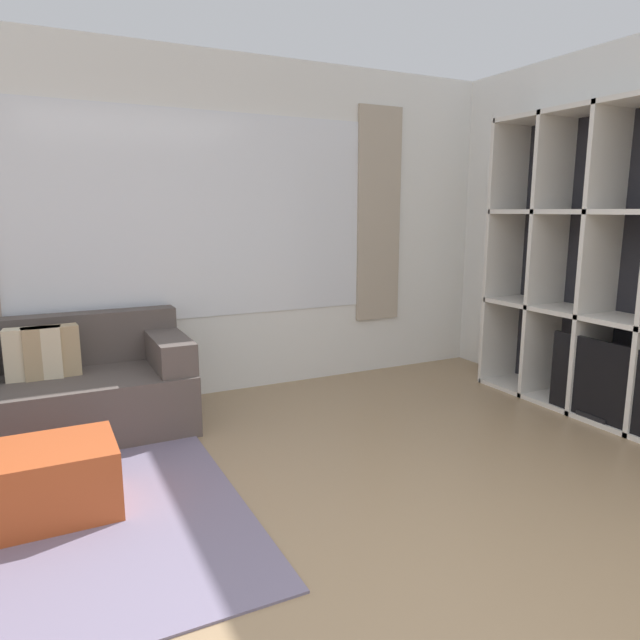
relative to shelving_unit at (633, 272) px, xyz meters
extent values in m
cube|color=white|center=(-2.50, 1.98, 0.27)|extent=(6.55, 0.07, 2.70)
cube|color=white|center=(-2.50, 1.94, 0.37)|extent=(2.94, 0.01, 1.60)
cube|color=#B2A38E|center=(-0.85, 1.92, 0.37)|extent=(0.44, 0.03, 1.90)
cube|color=white|center=(0.21, 0.30, 0.27)|extent=(0.07, 4.48, 2.70)
cube|color=silver|center=(-0.04, 0.24, 0.04)|extent=(0.43, 0.04, 2.23)
cube|color=silver|center=(-0.04, 0.70, 0.04)|extent=(0.43, 0.04, 2.23)
cube|color=silver|center=(-0.04, 1.17, 0.04)|extent=(0.43, 0.04, 2.23)
cube|color=silver|center=(-0.04, 0.00, -1.06)|extent=(0.43, 2.34, 0.04)
cube|color=silver|center=(-0.04, 0.00, -0.34)|extent=(0.43, 2.34, 0.04)
cube|color=silver|center=(-0.04, 0.00, 0.41)|extent=(0.43, 2.34, 0.04)
cube|color=black|center=(-0.21, 0.05, -0.76)|extent=(0.04, 0.75, 0.57)
cube|color=black|center=(-0.19, 0.05, -1.03)|extent=(0.10, 0.24, 0.03)
cube|color=#2856A8|center=(-0.06, -0.03, -0.97)|extent=(0.11, 0.11, 0.14)
cube|color=#564C47|center=(-3.68, 1.47, -0.87)|extent=(1.83, 0.83, 0.41)
cube|color=#564C47|center=(-3.68, 1.79, -0.48)|extent=(1.83, 0.18, 0.37)
cube|color=#564C47|center=(-2.89, 1.47, -0.56)|extent=(0.24, 0.77, 0.22)
cube|color=beige|center=(-3.74, 1.51, -0.50)|extent=(0.35, 0.15, 0.34)
cube|color=tan|center=(-3.63, 1.51, -0.50)|extent=(0.35, 0.15, 0.34)
cube|color=#B74C23|center=(-3.78, 0.40, -0.90)|extent=(0.78, 0.49, 0.36)
camera|label=1|loc=(-3.68, -2.54, 0.41)|focal=32.00mm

